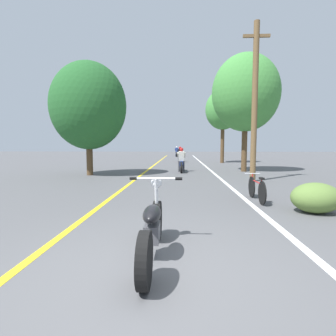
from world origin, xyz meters
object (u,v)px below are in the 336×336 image
at_px(roadside_tree_left, 88,106).
at_px(motorcycle_rider_mid, 180,156).
at_px(utility_pole, 255,101).
at_px(motorcycle_rider_lead, 181,163).
at_px(roadside_tree_right_far, 223,110).
at_px(motorcycle_rider_far, 177,153).
at_px(motorcycle_foreground, 152,227).
at_px(bicycle_parked, 257,189).
at_px(roadside_tree_right_near, 246,93).

relative_size(roadside_tree_left, motorcycle_rider_mid, 2.76).
height_order(utility_pole, motorcycle_rider_lead, utility_pole).
bearing_deg(roadside_tree_left, roadside_tree_right_far, 49.82).
bearing_deg(roadside_tree_right_far, motorcycle_rider_far, 108.69).
distance_m(utility_pole, motorcycle_rider_lead, 5.77).
distance_m(motorcycle_foreground, bicycle_parked, 4.58).
height_order(roadside_tree_right_near, bicycle_parked, roadside_tree_right_near).
relative_size(utility_pole, roadside_tree_right_near, 0.97).
distance_m(roadside_tree_right_near, motorcycle_rider_far, 20.84).
bearing_deg(motorcycle_foreground, motorcycle_rider_mid, 89.06).
relative_size(roadside_tree_right_far, motorcycle_foreground, 2.96).
bearing_deg(motorcycle_foreground, roadside_tree_right_far, 78.39).
xyz_separation_m(motorcycle_rider_lead, bicycle_parked, (2.07, -7.97, -0.19)).
bearing_deg(motorcycle_rider_far, utility_pole, -81.55).
bearing_deg(motorcycle_rider_mid, roadside_tree_right_near, -66.59).
relative_size(motorcycle_rider_mid, motorcycle_rider_far, 1.00).
bearing_deg(motorcycle_rider_mid, roadside_tree_right_far, -16.74).
xyz_separation_m(roadside_tree_right_near, roadside_tree_right_far, (-0.07, 7.64, 0.05)).
xyz_separation_m(motorcycle_rider_mid, motorcycle_rider_far, (-0.46, 11.24, -0.01)).
bearing_deg(motorcycle_rider_lead, utility_pole, -52.50).
xyz_separation_m(roadside_tree_left, motorcycle_rider_far, (4.20, 22.28, -3.02)).
xyz_separation_m(utility_pole, roadside_tree_right_far, (0.57, 11.92, 1.20)).
bearing_deg(roadside_tree_left, utility_pole, -14.39).
xyz_separation_m(roadside_tree_right_far, motorcycle_rider_mid, (-3.72, 1.12, -4.07)).
relative_size(roadside_tree_left, bicycle_parked, 3.54).
xyz_separation_m(roadside_tree_left, motorcycle_rider_lead, (4.76, 1.97, -3.01)).
distance_m(motorcycle_rider_mid, motorcycle_rider_far, 11.25).
relative_size(roadside_tree_left, motorcycle_rider_far, 2.75).
relative_size(motorcycle_rider_mid, bicycle_parked, 1.28).
height_order(roadside_tree_left, bicycle_parked, roadside_tree_left).
distance_m(roadside_tree_right_far, motorcycle_rider_lead, 9.64).
relative_size(roadside_tree_right_near, motorcycle_foreground, 3.16).
xyz_separation_m(roadside_tree_right_far, motorcycle_rider_far, (-4.18, 12.36, -4.08)).
distance_m(utility_pole, bicycle_parked, 5.13).
bearing_deg(bicycle_parked, utility_pole, 76.33).
bearing_deg(motorcycle_rider_lead, roadside_tree_right_far, 65.54).
relative_size(motorcycle_rider_lead, motorcycle_rider_far, 1.04).
bearing_deg(motorcycle_rider_far, roadside_tree_right_far, -71.31).
height_order(motorcycle_foreground, motorcycle_rider_far, motorcycle_rider_far).
height_order(motorcycle_foreground, motorcycle_rider_lead, motorcycle_rider_lead).
relative_size(roadside_tree_right_near, roadside_tree_right_far, 1.07).
bearing_deg(roadside_tree_left, roadside_tree_right_near, 15.12).
height_order(roadside_tree_right_near, motorcycle_foreground, roadside_tree_right_near).
xyz_separation_m(roadside_tree_right_far, motorcycle_foreground, (-4.06, -19.75, -4.18)).
relative_size(roadside_tree_right_near, bicycle_parked, 4.17).
height_order(roadside_tree_right_near, motorcycle_rider_far, roadside_tree_right_near).
height_order(utility_pole, roadside_tree_right_near, roadside_tree_right_near).
bearing_deg(motorcycle_rider_lead, motorcycle_rider_far, 91.59).
xyz_separation_m(roadside_tree_right_far, roadside_tree_left, (-8.38, -9.92, -1.06)).
height_order(motorcycle_rider_mid, bicycle_parked, motorcycle_rider_mid).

